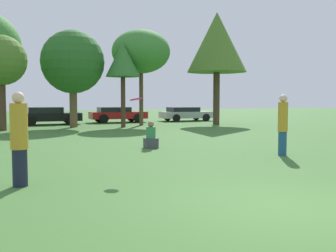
# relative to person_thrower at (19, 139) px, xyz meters

# --- Properties ---
(ground_plane) EXTENTS (120.00, 120.00, 0.00)m
(ground_plane) POSITION_rel_person_thrower_xyz_m (4.05, -3.53, -0.99)
(ground_plane) COLOR #3D6B2D
(person_thrower) EXTENTS (0.35, 0.35, 1.94)m
(person_thrower) POSITION_rel_person_thrower_xyz_m (0.00, 0.00, 0.00)
(person_thrower) COLOR #191E33
(person_thrower) RESTS_ON ground
(person_catcher) EXTENTS (0.31, 0.31, 1.94)m
(person_catcher) POSITION_rel_person_thrower_xyz_m (7.91, 1.30, 0.02)
(person_catcher) COLOR navy
(person_catcher) RESTS_ON ground
(frisbee) EXTENTS (0.30, 0.30, 0.10)m
(frisbee) POSITION_rel_person_thrower_xyz_m (2.76, 0.68, 0.80)
(frisbee) COLOR #F21E72
(bystander_sitting) EXTENTS (0.46, 0.39, 0.99)m
(bystander_sitting) POSITION_rel_person_thrower_xyz_m (4.79, 4.77, -0.59)
(bystander_sitting) COLOR #3F3F47
(bystander_sitting) RESTS_ON ground
(tree_2) EXTENTS (2.84, 2.84, 5.42)m
(tree_2) POSITION_rel_person_thrower_xyz_m (0.05, 15.66, 2.97)
(tree_2) COLOR #473323
(tree_2) RESTS_ON ground
(tree_3) EXTENTS (4.02, 4.02, 6.19)m
(tree_3) POSITION_rel_person_thrower_xyz_m (4.27, 16.89, 3.16)
(tree_3) COLOR brown
(tree_3) RESTS_ON ground
(tree_4) EXTENTS (2.19, 2.19, 5.43)m
(tree_4) POSITION_rel_person_thrower_xyz_m (7.17, 15.51, 3.28)
(tree_4) COLOR #473323
(tree_4) RESTS_ON ground
(tree_5) EXTENTS (4.00, 4.00, 6.54)m
(tree_5) POSITION_rel_person_thrower_xyz_m (8.92, 16.91, 4.05)
(tree_5) COLOR brown
(tree_5) RESTS_ON ground
(tree_6) EXTENTS (4.22, 4.22, 7.95)m
(tree_6) POSITION_rel_person_thrower_xyz_m (14.18, 15.61, 4.81)
(tree_6) COLOR #473323
(tree_6) RESTS_ON ground
(parked_car_black) EXTENTS (4.31, 2.23, 1.24)m
(parked_car_black) POSITION_rel_person_thrower_xyz_m (3.18, 20.27, -0.33)
(parked_car_black) COLOR black
(parked_car_black) RESTS_ON ground
(parked_car_red) EXTENTS (4.38, 2.11, 1.19)m
(parked_car_red) POSITION_rel_person_thrower_xyz_m (8.36, 20.76, -0.33)
(parked_car_red) COLOR red
(parked_car_red) RESTS_ON ground
(parked_car_silver) EXTENTS (4.39, 2.22, 1.14)m
(parked_car_silver) POSITION_rel_person_thrower_xyz_m (14.22, 20.52, -0.37)
(parked_car_silver) COLOR #B2B2B7
(parked_car_silver) RESTS_ON ground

